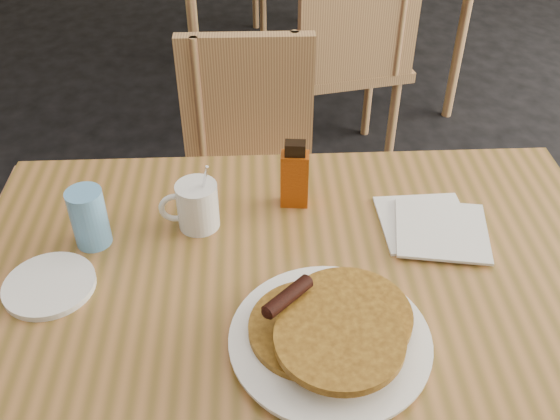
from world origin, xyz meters
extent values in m
cube|color=#9F6938|center=(0.03, -0.07, 0.73)|extent=(1.29, 0.93, 0.04)
cube|color=tan|center=(0.03, -0.07, 0.71)|extent=(1.33, 0.97, 0.02)
cylinder|color=tan|center=(0.56, 0.25, 0.35)|extent=(0.04, 0.04, 0.71)
cylinder|color=tan|center=(-0.11, 1.66, 0.35)|extent=(0.04, 0.04, 0.71)
cube|color=tan|center=(0.02, 0.59, 0.42)|extent=(0.43, 0.43, 0.04)
cube|color=tan|center=(0.02, 0.76, 0.65)|extent=(0.39, 0.08, 0.42)
cylinder|color=tan|center=(-0.13, 0.43, 0.20)|extent=(0.04, 0.04, 0.40)
cylinder|color=tan|center=(0.18, 0.75, 0.20)|extent=(0.04, 0.04, 0.40)
cylinder|color=tan|center=(0.29, 2.49, 0.23)|extent=(0.04, 0.04, 0.47)
cube|color=tan|center=(0.46, 1.38, 0.46)|extent=(0.47, 0.47, 0.04)
cube|color=tan|center=(0.46, 1.19, 0.72)|extent=(0.43, 0.08, 0.47)
cylinder|color=tan|center=(0.29, 1.21, 0.22)|extent=(0.04, 0.04, 0.44)
cylinder|color=tan|center=(0.64, 1.56, 0.22)|extent=(0.04, 0.04, 0.44)
cylinder|color=white|center=(0.06, -0.22, 0.76)|extent=(0.31, 0.31, 0.02)
cylinder|color=white|center=(0.06, -0.22, 0.77)|extent=(0.32, 0.32, 0.01)
cylinder|color=#AD7624|center=(0.03, -0.20, 0.78)|extent=(0.20, 0.20, 0.01)
cylinder|color=#AD7624|center=(0.09, -0.20, 0.79)|extent=(0.21, 0.21, 0.01)
cylinder|color=#AD7624|center=(0.06, -0.25, 0.81)|extent=(0.20, 0.20, 0.01)
cylinder|color=black|center=(-0.01, -0.18, 0.83)|extent=(0.09, 0.08, 0.02)
cylinder|color=white|center=(-0.14, 0.11, 0.80)|extent=(0.08, 0.08, 0.10)
torus|color=white|center=(-0.18, 0.11, 0.80)|extent=(0.07, 0.01, 0.07)
cylinder|color=black|center=(-0.14, 0.11, 0.84)|extent=(0.07, 0.07, 0.01)
cylinder|color=silver|center=(-0.12, 0.11, 0.83)|extent=(0.03, 0.04, 0.14)
cube|color=maroon|center=(0.06, 0.15, 0.81)|extent=(0.06, 0.05, 0.12)
cube|color=black|center=(0.06, 0.15, 0.88)|extent=(0.04, 0.03, 0.03)
cube|color=white|center=(0.31, 0.05, 0.75)|extent=(0.19, 0.19, 0.01)
cube|color=white|center=(0.33, 0.01, 0.76)|extent=(0.22, 0.22, 0.01)
cylinder|color=#5FA2DF|center=(-0.34, 0.09, 0.81)|extent=(0.08, 0.08, 0.12)
cylinder|color=white|center=(-0.41, -0.02, 0.76)|extent=(0.20, 0.20, 0.01)
camera|label=1|loc=(-0.12, -0.84, 1.55)|focal=40.00mm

